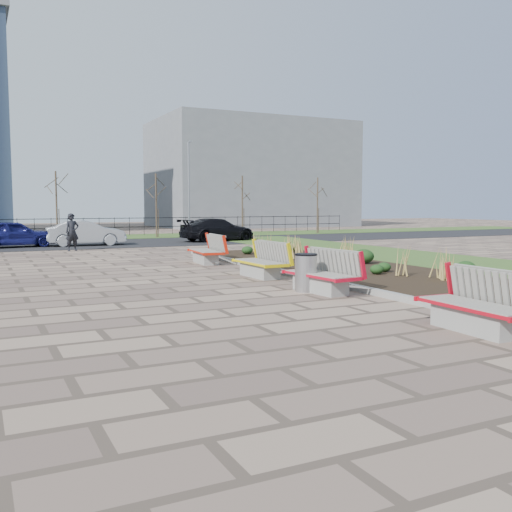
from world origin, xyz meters
name	(u,v)px	position (x,y,z in m)	size (l,w,h in m)	color
ground	(255,325)	(0.00, 0.00, 0.00)	(120.00, 120.00, 0.00)	#87705D
planting_bed	(369,273)	(6.25, 5.00, 0.05)	(4.50, 18.00, 0.10)	black
planting_curb	(302,276)	(3.92, 5.00, 0.07)	(0.16, 18.00, 0.15)	gray
grass_verge_near	(483,266)	(11.00, 5.00, 0.02)	(5.00, 38.00, 0.04)	#33511E
grass_verge_far	(54,238)	(0.00, 28.00, 0.02)	(80.00, 5.00, 0.04)	#33511E
road	(69,245)	(0.00, 22.00, 0.01)	(80.00, 7.00, 0.02)	black
bench_a	(475,302)	(3.00, -2.07, 0.50)	(0.90, 2.10, 1.00)	red
bench_b	(320,272)	(3.00, 2.61, 0.50)	(0.90, 2.10, 1.00)	red
bench_c	(260,260)	(3.00, 5.83, 0.50)	(0.90, 2.10, 1.00)	yellow
bench_d	(205,249)	(3.00, 10.13, 0.50)	(0.90, 2.10, 1.00)	red
litter_bin	(306,273)	(2.78, 2.89, 0.45)	(0.53, 0.53, 0.90)	#B2B2B7
pedestrian	(72,232)	(-0.40, 17.93, 0.85)	(0.62, 0.41, 1.70)	black
car_blue	(14,234)	(-2.66, 21.24, 0.68)	(1.55, 3.85, 1.31)	#131657
car_silver	(86,233)	(0.72, 20.95, 0.65)	(1.34, 3.85, 1.27)	#96989D
car_black	(218,230)	(8.10, 21.43, 0.66)	(1.80, 4.44, 1.29)	black
tree_c	(57,205)	(0.00, 26.50, 2.04)	(1.40, 1.40, 4.00)	#4C3D2D
tree_d	(156,205)	(6.00, 26.50, 2.04)	(1.40, 1.40, 4.00)	#4C3D2D
tree_e	(242,205)	(12.00, 26.50, 2.04)	(1.40, 1.40, 4.00)	#4C3D2D
tree_f	(317,205)	(18.00, 26.50, 2.04)	(1.40, 1.40, 4.00)	#4C3D2D
lamp_east	(189,190)	(8.00, 26.00, 3.04)	(0.24, 0.60, 6.00)	gray
railing_fence	(51,227)	(0.00, 29.50, 0.64)	(44.00, 0.10, 1.20)	black
building_grey	(250,175)	(20.00, 42.00, 5.00)	(18.00, 12.00, 10.00)	slate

